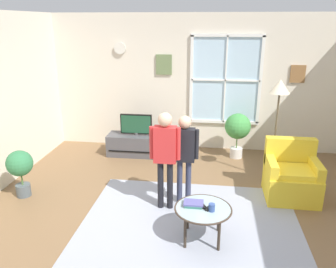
# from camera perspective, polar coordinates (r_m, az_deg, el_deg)

# --- Properties ---
(ground_plane) EXTENTS (6.54, 6.12, 0.02)m
(ground_plane) POSITION_cam_1_polar(r_m,az_deg,el_deg) (4.89, 2.61, -13.67)
(ground_plane) COLOR brown
(back_wall) EXTENTS (5.94, 0.17, 2.75)m
(back_wall) POSITION_cam_1_polar(r_m,az_deg,el_deg) (7.05, 4.99, 8.55)
(back_wall) COLOR beige
(back_wall) RESTS_ON ground_plane
(area_rug) EXTENTS (2.91, 2.32, 0.01)m
(area_rug) POSITION_cam_1_polar(r_m,az_deg,el_deg) (4.72, 3.77, -14.73)
(area_rug) COLOR #999EAD
(area_rug) RESTS_ON ground_plane
(tv_stand) EXTENTS (1.16, 0.46, 0.43)m
(tv_stand) POSITION_cam_1_polar(r_m,az_deg,el_deg) (6.88, -5.27, -1.83)
(tv_stand) COLOR #4C4C51
(tv_stand) RESTS_ON ground_plane
(television) EXTENTS (0.63, 0.08, 0.42)m
(television) POSITION_cam_1_polar(r_m,az_deg,el_deg) (6.73, -5.39, 1.65)
(television) COLOR #4C4C4C
(television) RESTS_ON tv_stand
(armchair) EXTENTS (0.76, 0.74, 0.87)m
(armchair) POSITION_cam_1_polar(r_m,az_deg,el_deg) (5.54, 20.01, -6.81)
(armchair) COLOR yellow
(armchair) RESTS_ON ground_plane
(coffee_table) EXTENTS (0.71, 0.71, 0.44)m
(coffee_table) POSITION_cam_1_polar(r_m,az_deg,el_deg) (4.23, 5.92, -12.66)
(coffee_table) COLOR #99B2B7
(coffee_table) RESTS_ON ground_plane
(book_stack) EXTENTS (0.24, 0.18, 0.05)m
(book_stack) POSITION_cam_1_polar(r_m,az_deg,el_deg) (4.25, 4.33, -11.61)
(book_stack) COLOR #377467
(book_stack) RESTS_ON coffee_table
(cup) EXTENTS (0.08, 0.08, 0.09)m
(cup) POSITION_cam_1_polar(r_m,az_deg,el_deg) (4.15, 7.38, -12.17)
(cup) COLOR #334C8C
(cup) RESTS_ON coffee_table
(remote_near_books) EXTENTS (0.10, 0.14, 0.02)m
(remote_near_books) POSITION_cam_1_polar(r_m,az_deg,el_deg) (4.24, 5.95, -11.94)
(remote_near_books) COLOR black
(remote_near_books) RESTS_ON coffee_table
(remote_near_cup) EXTENTS (0.09, 0.14, 0.02)m
(remote_near_cup) POSITION_cam_1_polar(r_m,az_deg,el_deg) (4.21, 6.87, -12.25)
(remote_near_cup) COLOR black
(remote_near_cup) RESTS_ON coffee_table
(person_black_shirt) EXTENTS (0.41, 0.18, 1.35)m
(person_black_shirt) POSITION_cam_1_polar(r_m,az_deg,el_deg) (4.83, 2.79, -2.70)
(person_black_shirt) COLOR #333851
(person_black_shirt) RESTS_ON ground_plane
(person_red_shirt) EXTENTS (0.43, 0.20, 1.43)m
(person_red_shirt) POSITION_cam_1_polar(r_m,az_deg,el_deg) (4.68, -0.49, -2.73)
(person_red_shirt) COLOR black
(person_red_shirt) RESTS_ON ground_plane
(potted_plant_by_window) EXTENTS (0.50, 0.50, 0.90)m
(potted_plant_by_window) POSITION_cam_1_polar(r_m,az_deg,el_deg) (6.74, 11.64, 0.90)
(potted_plant_by_window) COLOR silver
(potted_plant_by_window) RESTS_ON ground_plane
(potted_plant_corner) EXTENTS (0.40, 0.40, 0.74)m
(potted_plant_corner) POSITION_cam_1_polar(r_m,az_deg,el_deg) (5.63, -23.64, -5.09)
(potted_plant_corner) COLOR #4C565B
(potted_plant_corner) RESTS_ON ground_plane
(floor_lamp) EXTENTS (0.32, 0.32, 1.72)m
(floor_lamp) POSITION_cam_1_polar(r_m,az_deg,el_deg) (5.72, 18.19, 5.95)
(floor_lamp) COLOR black
(floor_lamp) RESTS_ON ground_plane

